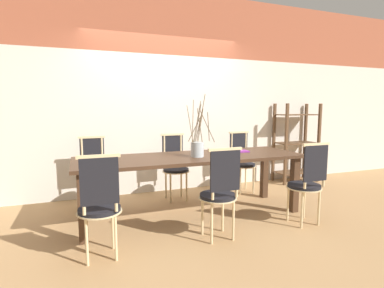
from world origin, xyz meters
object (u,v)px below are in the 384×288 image
Objects in this scene: book_stack at (239,151)px; shelving_rack at (296,143)px; chair_far_center at (242,160)px; vase_centerpiece at (197,148)px; dining_table at (192,163)px; chair_near_center at (307,181)px.

shelving_rack is (1.72, 0.92, -0.06)m from book_stack.
chair_far_center is at bearing -169.11° from shelving_rack.
vase_centerpiece reaches higher than chair_far_center.
shelving_rack reaches higher than book_stack.
book_stack is at bearing 6.91° from dining_table.
chair_near_center is 2.19m from shelving_rack.
book_stack reaches higher than dining_table.
shelving_rack reaches higher than chair_near_center.
book_stack is at bearing 13.90° from vase_centerpiece.
chair_far_center is at bearing 57.03° from book_stack.
shelving_rack is at bearing 22.35° from dining_table.
chair_far_center is at bearing 36.90° from vase_centerpiece.
dining_table is 0.73m from book_stack.
chair_far_center is 3.96× the size of book_stack.
book_stack is at bearing 57.03° from chair_far_center.
chair_near_center is 0.98m from book_stack.
book_stack is at bearing 116.94° from chair_near_center.
chair_far_center is 0.84m from book_stack.
chair_near_center reaches higher than dining_table.
chair_near_center is 3.96× the size of book_stack.
book_stack is (0.72, 0.09, 0.10)m from dining_table.
shelving_rack is at bearing -169.11° from chair_far_center.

